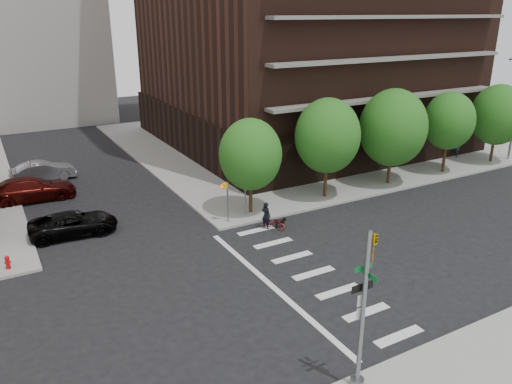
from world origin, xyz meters
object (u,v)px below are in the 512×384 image
Objects in this scene: parked_car_maroon at (31,189)px; dog_walker at (266,215)px; scooter at (275,223)px; pedestrian_far at (456,147)px; parked_car_black at (74,224)px; parked_car_silver at (43,171)px; fire_hydrant at (8,262)px; traffic_signal at (362,324)px.

parked_car_maroon is 3.43× the size of dog_walker.
scooter is 0.87× the size of pedestrian_far.
pedestrian_far is (33.18, 0.19, 0.32)m from parked_car_black.
parked_car_maroon is (-1.49, 7.37, 0.15)m from parked_car_black.
dog_walker is at bearing -151.09° from parked_car_silver.
parked_car_silver is 19.50m from dog_walker.
fire_hydrant is 10.63m from parked_car_maroon.
dog_walker is at bearing -110.44° from parked_car_black.
dog_walker is (10.41, -4.81, 0.16)m from parked_car_black.
fire_hydrant is at bearing 148.44° from scooter.
traffic_signal is 30.60m from parked_car_silver.
parked_car_silver is at bearing -102.99° from pedestrian_far.
parked_car_maroon is 1.23× the size of parked_car_silver.
dog_walker is 23.31m from pedestrian_far.
parked_car_silver is 35.26m from pedestrian_far.
pedestrian_far is at bearing 4.95° from fire_hydrant.
parked_car_maroon is 17.57m from scooter.
scooter is 22.99m from pedestrian_far.
traffic_signal is at bearing -56.74° from fire_hydrant.
parked_car_maroon reaches higher than fire_hydrant.
dog_walker reaches higher than parked_car_maroon.
fire_hydrant is 0.42× the size of pedestrian_far.
pedestrian_far is at bearing -100.35° from parked_car_maroon.
fire_hydrant is 14.78m from scooter.
traffic_signal is 1.19× the size of parked_car_black.
dog_walker is at bearing -71.80° from pedestrian_far.
fire_hydrant is 0.15× the size of parked_car_black.
traffic_signal reaches higher than scooter.
fire_hydrant is 0.43× the size of dog_walker.
traffic_signal is at bearing -156.84° from parked_car_black.
fire_hydrant is at bearing 59.67° from dog_walker.
fire_hydrant is 4.84m from parked_car_black.
dog_walker is (11.90, -12.17, 0.00)m from parked_car_maroon.
traffic_signal is 14.12m from scooter.
scooter is (10.83, -5.15, -0.30)m from parked_car_black.
fire_hydrant is 0.12× the size of parked_car_maroon.
parked_car_black is 2.90× the size of pedestrian_far.
traffic_signal is 26.87m from parked_car_maroon.
pedestrian_far is (22.77, 5.00, 0.16)m from dog_walker.
parked_car_black is at bearing 108.83° from traffic_signal.
fire_hydrant is 0.48× the size of scooter.
parked_car_black is at bearing 38.40° from fire_hydrant.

